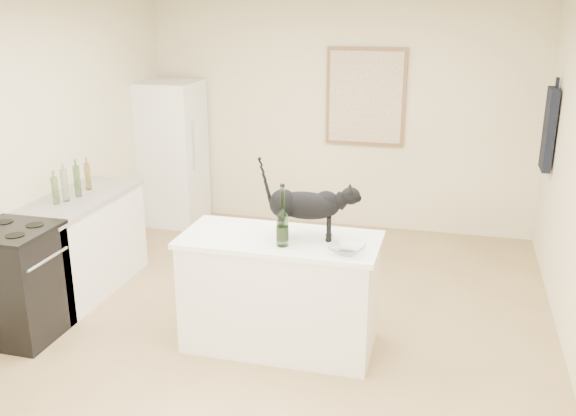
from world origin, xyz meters
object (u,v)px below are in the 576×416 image
Objects in this scene: stove at (17,284)px; glass_bowl at (347,249)px; fridge at (172,153)px; black_cat at (305,209)px; wine_bottle at (282,219)px.

glass_bowl is at bearing 4.76° from stove.
black_cat is (2.24, -2.52, 0.28)m from fridge.
wine_bottle is 1.67× the size of glass_bowl.
black_cat is 0.23m from wine_bottle.
fridge is 3.77m from glass_bowl.
black_cat is 0.46m from glass_bowl.
wine_bottle is 0.51m from glass_bowl.
stove is 2.38m from black_cat.
fridge reaches higher than stove.
wine_bottle is at bearing -52.04° from fridge.
black_cat reaches higher than stove.
stove is at bearing -90.00° from fridge.
glass_bowl reaches higher than stove.
wine_bottle reaches higher than glass_bowl.
black_cat is at bearing 10.89° from stove.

